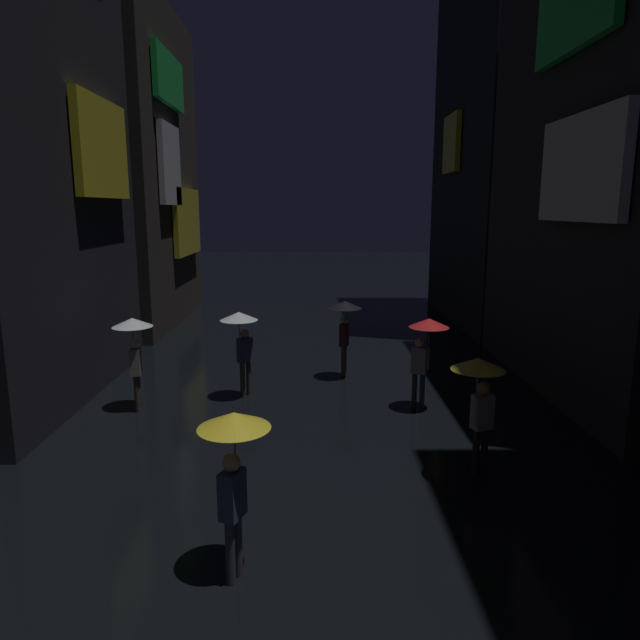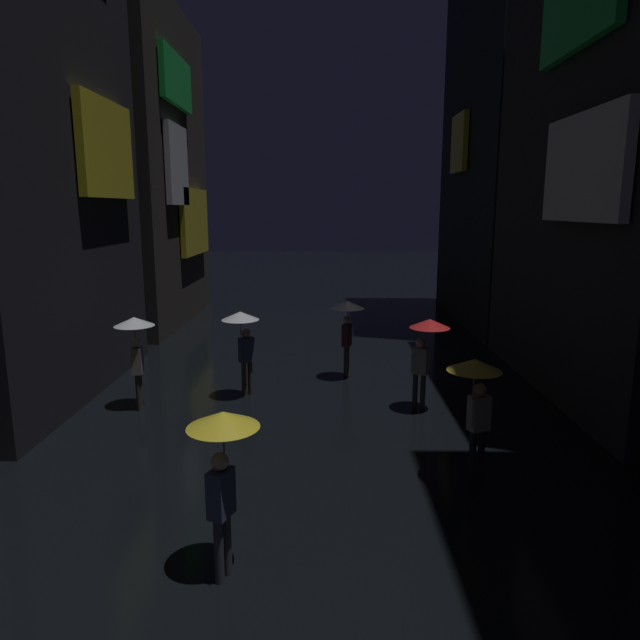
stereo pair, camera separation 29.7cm
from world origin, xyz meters
The scene contains 9 objects.
building_left_far centered at (-7.47, 22.36, 6.03)m, with size 4.25×8.73×12.06m.
building_right_mid centered at (7.49, 13.39, 6.20)m, with size 4.25×8.80×12.40m.
building_right_far centered at (7.49, 22.46, 10.65)m, with size 4.25×8.92×21.30m.
pedestrian_foreground_left_yellow centered at (-1.12, 5.85, 1.67)m, with size 0.90×0.90×2.12m.
pedestrian_foreground_right_black centered at (0.70, 14.34, 1.67)m, with size 0.90×0.90×2.12m.
pedestrian_midstreet_left_clear centered at (-1.88, 12.73, 1.67)m, with size 0.90×0.90×2.12m.
pedestrian_near_crossing_red centered at (2.38, 11.82, 1.67)m, with size 0.90×0.90×2.12m.
pedestrian_far_right_clear centered at (-4.19, 11.90, 1.67)m, with size 0.90×0.90×2.12m.
pedestrian_midstreet_centre_yellow centered at (2.61, 8.43, 1.67)m, with size 0.90×0.90×2.12m.
Camera 2 is at (0.14, -0.62, 4.54)m, focal length 32.00 mm.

